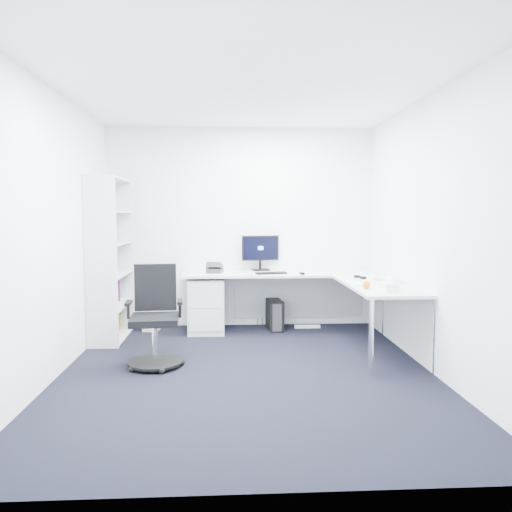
{
  "coord_description": "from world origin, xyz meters",
  "views": [
    {
      "loc": [
        -0.17,
        -4.73,
        1.55
      ],
      "look_at": [
        0.15,
        1.05,
        1.05
      ],
      "focal_mm": 35.0,
      "sensor_mm": 36.0,
      "label": 1
    }
  ],
  "objects": [
    {
      "name": "wall_left",
      "position": [
        -1.8,
        0.0,
        1.35
      ],
      "size": [
        0.02,
        4.2,
        2.7
      ],
      "primitive_type": "cube",
      "color": "white",
      "rests_on": "ground"
    },
    {
      "name": "wall_right",
      "position": [
        1.8,
        0.0,
        1.35
      ],
      "size": [
        0.02,
        4.2,
        2.7
      ],
      "primitive_type": "cube",
      "color": "white",
      "rests_on": "ground"
    },
    {
      "name": "wall_front",
      "position": [
        0.0,
        -2.1,
        1.35
      ],
      "size": [
        3.6,
        0.02,
        2.7
      ],
      "primitive_type": "cube",
      "color": "white",
      "rests_on": "ground"
    },
    {
      "name": "ground",
      "position": [
        0.0,
        0.0,
        0.0
      ],
      "size": [
        4.2,
        4.2,
        0.0
      ],
      "primitive_type": "plane",
      "color": "black"
    },
    {
      "name": "laptop",
      "position": [
        1.66,
        0.79,
        0.9
      ],
      "size": [
        0.41,
        0.4,
        0.25
      ],
      "primitive_type": null,
      "rotation": [
        0.0,
        0.0,
        0.19
      ],
      "color": "silver",
      "rests_on": "l_desk"
    },
    {
      "name": "power_strip",
      "position": [
        0.89,
        1.85,
        0.02
      ],
      "size": [
        0.35,
        0.06,
        0.04
      ],
      "primitive_type": "cube",
      "rotation": [
        0.0,
        0.0,
        -0.0
      ],
      "color": "white",
      "rests_on": "ground"
    },
    {
      "name": "orange_fruit",
      "position": [
        1.25,
        0.29,
        0.81
      ],
      "size": [
        0.08,
        0.08,
        0.08
      ],
      "primitive_type": "sphere",
      "color": "orange",
      "rests_on": "l_desk"
    },
    {
      "name": "mouse",
      "position": [
        0.76,
        1.51,
        0.79
      ],
      "size": [
        0.06,
        0.09,
        0.03
      ],
      "primitive_type": "cube",
      "rotation": [
        0.0,
        0.0,
        0.04
      ],
      "color": "black",
      "rests_on": "l_desk"
    },
    {
      "name": "drawer_pedestal",
      "position": [
        -0.46,
        1.73,
        0.35
      ],
      "size": [
        0.46,
        0.57,
        0.71
      ],
      "primitive_type": "cube",
      "color": "silver",
      "rests_on": "ground"
    },
    {
      "name": "black_pc_tower",
      "position": [
        0.44,
        1.8,
        0.2
      ],
      "size": [
        0.22,
        0.42,
        0.39
      ],
      "primitive_type": "cube",
      "rotation": [
        0.0,
        0.0,
        0.1
      ],
      "color": "black",
      "rests_on": "ground"
    },
    {
      "name": "ceiling",
      "position": [
        0.0,
        0.0,
        2.7
      ],
      "size": [
        4.2,
        4.2,
        0.0
      ],
      "primitive_type": "plane",
      "color": "white"
    },
    {
      "name": "bookshelf",
      "position": [
        -1.62,
        1.45,
        0.99
      ],
      "size": [
        0.39,
        0.99,
        1.98
      ],
      "primitive_type": null,
      "color": "silver",
      "rests_on": "ground"
    },
    {
      "name": "tissue_box",
      "position": [
        1.44,
        0.14,
        0.81
      ],
      "size": [
        0.12,
        0.23,
        0.08
      ],
      "primitive_type": "cube",
      "rotation": [
        0.0,
        0.0,
        -0.01
      ],
      "color": "white",
      "rests_on": "l_desk"
    },
    {
      "name": "task_chair",
      "position": [
        -0.92,
        0.25,
        0.51
      ],
      "size": [
        0.61,
        0.61,
        1.02
      ],
      "primitive_type": null,
      "rotation": [
        0.0,
        0.0,
        0.07
      ],
      "color": "black",
      "rests_on": "ground"
    },
    {
      "name": "monitor",
      "position": [
        0.26,
        1.99,
        1.02
      ],
      "size": [
        0.53,
        0.25,
        0.49
      ],
      "primitive_type": null,
      "rotation": [
        0.0,
        0.0,
        0.18
      ],
      "color": "black",
      "rests_on": "l_desk"
    },
    {
      "name": "desk_phone",
      "position": [
        -0.35,
        1.76,
        0.84
      ],
      "size": [
        0.23,
        0.23,
        0.14
      ],
      "primitive_type": null,
      "rotation": [
        0.0,
        0.0,
        -0.19
      ],
      "color": "#28292B",
      "rests_on": "l_desk"
    },
    {
      "name": "headphones",
      "position": [
        1.4,
        1.11,
        0.8
      ],
      "size": [
        0.17,
        0.22,
        0.05
      ],
      "primitive_type": null,
      "rotation": [
        0.0,
        0.0,
        0.31
      ],
      "color": "black",
      "rests_on": "l_desk"
    },
    {
      "name": "black_keyboard",
      "position": [
        0.38,
        1.6,
        0.78
      ],
      "size": [
        0.42,
        0.22,
        0.02
      ],
      "primitive_type": "cube",
      "rotation": [
        0.0,
        0.0,
        0.21
      ],
      "color": "black",
      "rests_on": "l_desk"
    },
    {
      "name": "beige_pc_tower",
      "position": [
        -1.18,
        1.95,
        0.21
      ],
      "size": [
        0.25,
        0.46,
        0.42
      ],
      "primitive_type": "cube",
      "rotation": [
        0.0,
        0.0,
        -0.11
      ],
      "color": "beige",
      "rests_on": "ground"
    },
    {
      "name": "l_desk",
      "position": [
        0.55,
        1.4,
        0.39
      ],
      "size": [
        2.64,
        1.48,
        0.77
      ],
      "primitive_type": null,
      "color": "silver",
      "rests_on": "ground"
    },
    {
      "name": "wall_back",
      "position": [
        0.0,
        2.1,
        1.35
      ],
      "size": [
        3.6,
        0.02,
        2.7
      ],
      "primitive_type": "cube",
      "color": "white",
      "rests_on": "ground"
    },
    {
      "name": "white_keyboard",
      "position": [
        1.23,
        0.67,
        0.78
      ],
      "size": [
        0.13,
        0.38,
        0.01
      ],
      "primitive_type": "cube",
      "rotation": [
        0.0,
        0.0,
        0.06
      ],
      "color": "white",
      "rests_on": "l_desk"
    }
  ]
}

